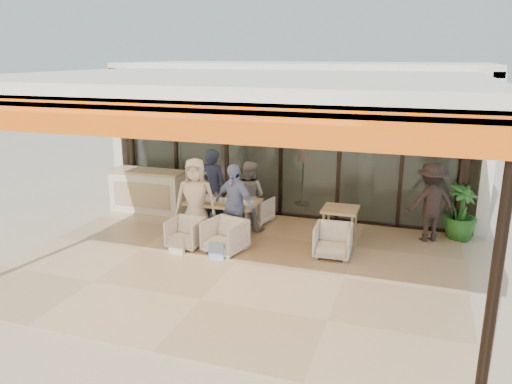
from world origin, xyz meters
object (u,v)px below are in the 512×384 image
at_px(dining_table, 223,203).
at_px(diner_periwinkle, 234,205).
at_px(side_chair, 333,239).
at_px(potted_palm, 461,212).
at_px(diner_cream, 196,199).
at_px(chair_far_left, 222,206).
at_px(side_table, 340,213).
at_px(chair_near_right, 225,235).
at_px(chair_near_left, 186,232).
at_px(standing_woman, 430,203).
at_px(chair_far_right, 256,208).
at_px(diner_grey, 249,196).
at_px(diner_navy, 213,188).
at_px(host_counter, 148,191).

height_order(dining_table, diner_periwinkle, diner_periwinkle).
bearing_deg(diner_periwinkle, dining_table, 154.31).
height_order(side_chair, potted_palm, potted_palm).
distance_m(diner_cream, diner_periwinkle, 0.84).
distance_m(chair_far_left, side_table, 2.96).
height_order(chair_near_right, side_chair, chair_near_right).
height_order(chair_near_right, side_table, side_table).
relative_size(chair_near_left, standing_woman, 0.40).
relative_size(chair_near_left, side_chair, 0.93).
bearing_deg(chair_far_right, diner_cream, 71.63).
xyz_separation_m(diner_grey, potted_palm, (4.34, 0.83, -0.18)).
bearing_deg(chair_near_left, chair_far_right, 67.71).
bearing_deg(chair_far_right, potted_palm, -163.00).
height_order(dining_table, side_table, dining_table).
height_order(diner_grey, diner_cream, diner_cream).
height_order(diner_cream, side_table, diner_cream).
xyz_separation_m(diner_cream, side_table, (2.86, 0.71, -0.22)).
height_order(chair_far_left, side_chair, side_chair).
height_order(diner_navy, standing_woman, diner_navy).
bearing_deg(diner_grey, chair_far_right, -80.58).
distance_m(chair_near_right, potted_palm, 4.89).
xyz_separation_m(chair_near_left, side_table, (2.86, 1.21, 0.31)).
height_order(host_counter, side_chair, host_counter).
height_order(chair_near_right, standing_woman, standing_woman).
bearing_deg(diner_cream, side_chair, -15.41).
bearing_deg(side_chair, diner_navy, 158.65).
bearing_deg(standing_woman, diner_cream, -10.15).
relative_size(side_table, potted_palm, 0.63).
relative_size(chair_far_left, chair_far_right, 0.89).
bearing_deg(diner_cream, diner_periwinkle, -14.54).
bearing_deg(standing_woman, dining_table, -14.37).
relative_size(chair_far_right, side_chair, 0.95).
bearing_deg(side_chair, diner_periwinkle, 175.67).
distance_m(dining_table, side_table, 2.46).
xyz_separation_m(diner_cream, diner_periwinkle, (0.84, 0.00, -0.03)).
bearing_deg(diner_navy, diner_cream, 94.21).
bearing_deg(diner_grey, chair_near_right, 99.42).
distance_m(diner_navy, side_table, 2.88).
height_order(dining_table, diner_navy, diner_navy).
distance_m(diner_grey, diner_periwinkle, 0.90).
relative_size(chair_far_right, chair_near_right, 0.92).
relative_size(diner_cream, diner_periwinkle, 1.03).
bearing_deg(diner_periwinkle, chair_near_left, -127.96).
relative_size(diner_cream, potted_palm, 1.45).
relative_size(host_counter, diner_periwinkle, 1.11).
height_order(dining_table, diner_cream, diner_cream).
xyz_separation_m(chair_near_left, diner_grey, (0.84, 1.40, 0.44)).
distance_m(diner_grey, potted_palm, 4.43).
relative_size(chair_near_left, diner_cream, 0.38).
relative_size(diner_navy, side_chair, 2.50).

